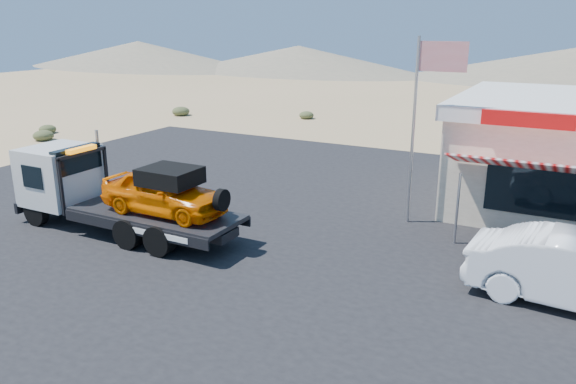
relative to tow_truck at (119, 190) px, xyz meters
The scene contains 6 objects.
ground 3.42m from the tow_truck, 11.31° to the left, with size 120.00×120.00×0.00m, color #A0875B.
asphalt_lot 6.38m from the tow_truck, 35.49° to the left, with size 32.00×24.00×0.02m, color black.
tow_truck is the anchor object (origin of this frame).
flagpole 9.79m from the tow_truck, 32.58° to the left, with size 1.55×0.10×6.00m.
desert_scrub 15.58m from the tow_truck, 137.50° to the left, with size 25.57×35.36×0.67m.
distant_hills 56.16m from the tow_truck, 96.86° to the left, with size 126.00×48.00×4.20m.
Camera 1 is at (9.45, -12.97, 6.40)m, focal length 35.00 mm.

